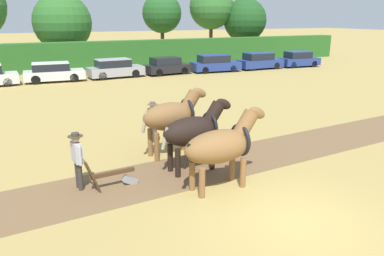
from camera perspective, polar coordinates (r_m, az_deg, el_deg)
name	(u,v)px	position (r m, az deg, el deg)	size (l,w,h in m)	color
ground_plane	(294,221)	(9.84, 15.22, -13.45)	(240.00, 240.00, 0.00)	#A88E4C
plowed_furrow_strip	(12,210)	(11.03, -25.72, -11.14)	(35.80, 2.60, 0.01)	brown
hedgerow	(81,56)	(36.91, -16.61, 10.47)	(60.35, 1.70, 2.58)	#286023
tree_center_left	(62,23)	(41.82, -19.14, 14.93)	(5.88, 5.88, 7.15)	brown
tree_center	(162,13)	(46.30, -4.61, 17.03)	(4.62, 4.62, 7.51)	#4C3823
tree_center_right	(211,7)	(48.23, 2.96, 17.93)	(5.37, 5.37, 8.62)	#4C3823
tree_right	(245,20)	(49.03, 8.09, 15.94)	(5.32, 5.32, 7.02)	#4C3823
draft_horse_lead_left	(222,145)	(10.70, 4.56, -2.65)	(2.86, 1.15, 2.38)	brown
draft_horse_lead_right	(194,131)	(11.95, 0.36, -0.39)	(2.63, 1.10, 2.35)	black
draft_horse_trail_left	(172,116)	(13.24, -3.04, 1.84)	(2.65, 1.17, 2.46)	brown
plow	(117,176)	(11.31, -11.43, -7.25)	(1.61, 0.49, 1.13)	#4C331E
farmer_at_plow	(77,156)	(11.18, -17.10, -4.17)	(0.43, 0.66, 1.71)	#38332D
farmer_beside_team	(153,119)	(14.73, -5.97, 1.35)	(0.42, 0.61, 1.67)	#4C4C4C
parked_car_center_left	(53,72)	(30.81, -20.36, 7.95)	(4.51, 2.08, 1.47)	silver
parked_car_center	(115,69)	(31.52, -11.65, 8.86)	(4.55, 2.12, 1.53)	#9E9EA8
parked_car_center_right	(167,66)	(32.81, -3.85, 9.39)	(4.02, 2.12, 1.46)	black
parked_car_right	(215,64)	(34.26, 3.53, 9.76)	(4.53, 2.13, 1.54)	navy
parked_car_far_right	(259,61)	(36.65, 10.25, 9.99)	(4.36, 1.77, 1.55)	navy
parked_car_end_right	(299,59)	(39.20, 15.96, 10.03)	(4.05, 2.04, 1.53)	navy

